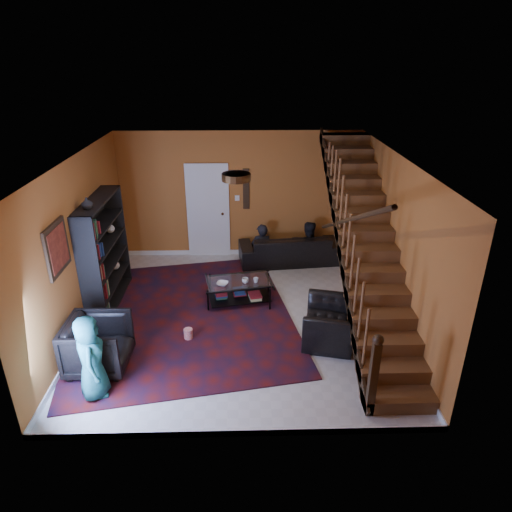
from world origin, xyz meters
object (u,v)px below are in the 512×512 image
(bookshelf, at_px, (105,255))
(armchair_right, at_px, (332,323))
(sofa, at_px, (290,248))
(coffee_table, at_px, (239,290))
(armchair_left, at_px, (98,345))

(bookshelf, distance_m, armchair_right, 4.18)
(sofa, relative_size, coffee_table, 1.71)
(armchair_right, bearing_deg, coffee_table, -117.22)
(armchair_right, relative_size, coffee_table, 0.78)
(coffee_table, bearing_deg, armchair_left, -137.44)
(bookshelf, relative_size, sofa, 0.91)
(armchair_left, height_order, coffee_table, armchair_left)
(sofa, xyz_separation_m, armchair_right, (0.40, -3.06, 0.01))
(sofa, bearing_deg, armchair_left, 43.28)
(bookshelf, relative_size, armchair_left, 2.27)
(bookshelf, xyz_separation_m, coffee_table, (2.40, -0.07, -0.71))
(bookshelf, height_order, armchair_left, bookshelf)
(sofa, relative_size, armchair_right, 2.19)
(bookshelf, bearing_deg, armchair_left, -79.66)
(bookshelf, bearing_deg, coffee_table, -1.72)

